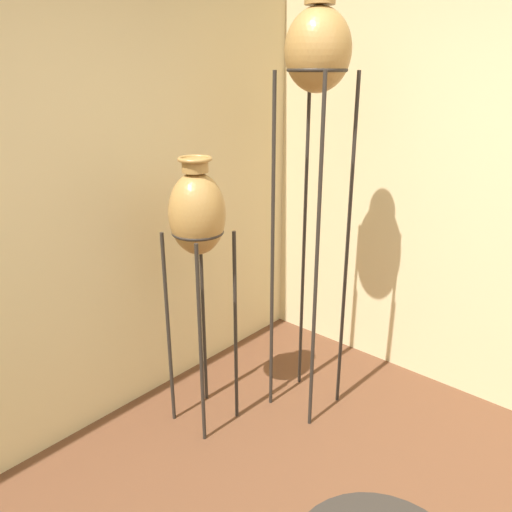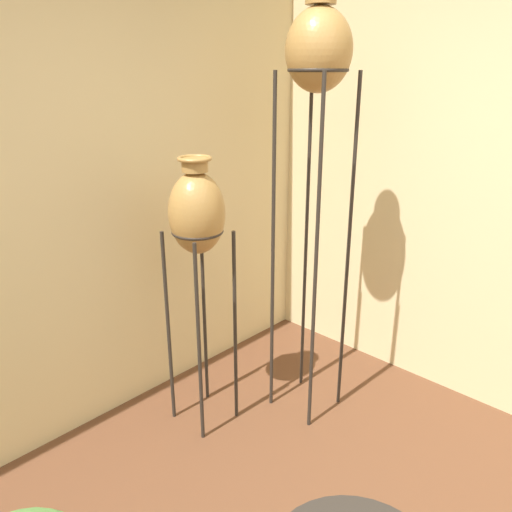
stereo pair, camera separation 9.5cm
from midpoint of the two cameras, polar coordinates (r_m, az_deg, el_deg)
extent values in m
cube|color=beige|center=(2.52, -28.23, 5.58)|extent=(7.96, 0.06, 2.70)
cylinder|color=#28231E|center=(2.54, 5.85, -1.53)|extent=(0.02, 0.02, 1.90)
cylinder|color=#28231E|center=(2.76, 9.37, 0.15)|extent=(0.02, 0.02, 1.90)
cylinder|color=#28231E|center=(2.70, 0.88, -0.03)|extent=(0.02, 0.02, 1.90)
cylinder|color=#28231E|center=(2.92, 4.58, 1.45)|extent=(0.02, 0.02, 1.90)
torus|color=#28231E|center=(2.56, 5.88, 20.39)|extent=(0.29, 0.29, 0.02)
ellipsoid|color=olive|center=(2.56, 5.96, 22.35)|extent=(0.32, 0.32, 0.39)
cylinder|color=#28231E|center=(2.60, -7.39, -10.43)|extent=(0.02, 0.02, 1.13)
cylinder|color=#28231E|center=(2.75, -3.36, -8.45)|extent=(0.02, 0.02, 1.13)
cylinder|color=#28231E|center=(2.78, -10.96, -8.53)|extent=(0.02, 0.02, 1.13)
cylinder|color=#28231E|center=(2.92, -6.98, -6.79)|extent=(0.02, 0.02, 1.13)
torus|color=#28231E|center=(2.54, -7.73, 2.73)|extent=(0.26, 0.26, 0.02)
ellipsoid|color=olive|center=(2.51, -7.83, 4.78)|extent=(0.29, 0.29, 0.42)
cylinder|color=olive|center=(2.46, -8.10, 10.19)|extent=(0.13, 0.13, 0.06)
torus|color=olive|center=(2.45, -8.13, 10.92)|extent=(0.17, 0.17, 0.02)
camera|label=1|loc=(0.05, -91.03, -0.38)|focal=35.00mm
camera|label=2|loc=(0.05, 88.97, 0.38)|focal=35.00mm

